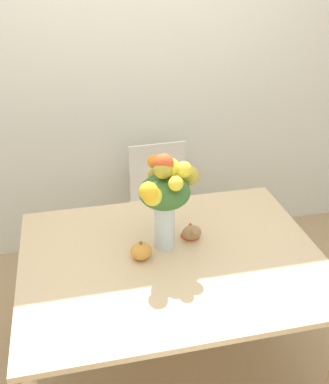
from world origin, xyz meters
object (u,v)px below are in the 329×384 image
(flower_vase, at_px, (165,194))
(pumpkin, at_px, (141,251))
(dining_chair_near_window, at_px, (162,206))
(turkey_figurine, at_px, (191,231))

(flower_vase, height_order, pumpkin, flower_vase)
(pumpkin, relative_size, dining_chair_near_window, 0.12)
(turkey_figurine, bearing_deg, flower_vase, -163.38)
(flower_vase, bearing_deg, pumpkin, -152.13)
(turkey_figurine, bearing_deg, pumpkin, -157.77)
(pumpkin, bearing_deg, turkey_figurine, 22.23)
(pumpkin, relative_size, turkey_figurine, 0.76)
(flower_vase, xyz_separation_m, turkey_figurine, (0.15, 0.04, -0.26))
(flower_vase, relative_size, pumpkin, 4.91)
(pumpkin, height_order, turkey_figurine, pumpkin)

